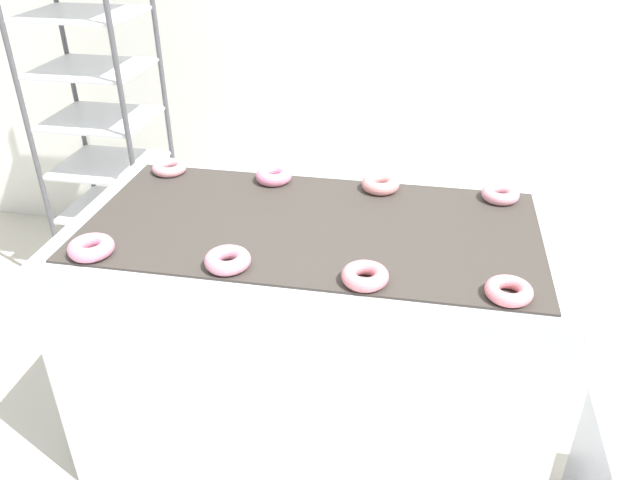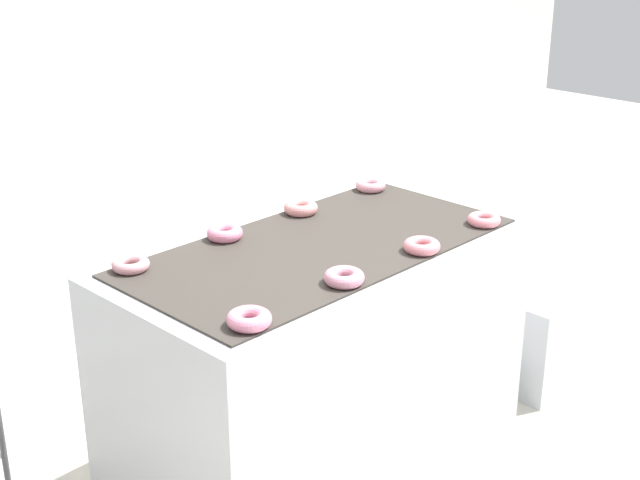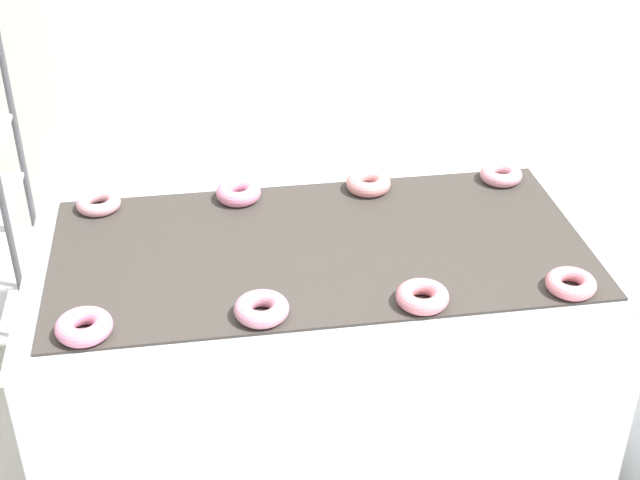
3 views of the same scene
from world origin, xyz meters
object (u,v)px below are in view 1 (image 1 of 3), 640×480
Objects in this scene: fryer_machine at (313,337)px; donut_near_midright at (365,276)px; donut_far_left at (169,168)px; donut_far_midright at (380,184)px; donut_near_left at (91,248)px; donut_near_midleft at (228,260)px; donut_far_midleft at (274,176)px; baking_rack_cart at (101,119)px; donut_far_right at (500,194)px; donut_near_right at (509,291)px.

fryer_machine is 11.91× the size of donut_near_midright.
donut_far_midright is at bearing -0.50° from donut_far_left.
donut_near_left is 0.99m from donut_far_midright.
donut_near_midright is at bearing -1.22° from donut_near_midleft.
donut_near_left is 0.72m from donut_far_midleft.
donut_far_left is at bearing 125.20° from donut_near_midleft.
donut_near_midright is (0.39, -0.01, -0.00)m from donut_near_midleft.
baking_rack_cart is at bearing 116.59° from donut_near_left.
baking_rack_cart reaches higher than donut_near_left.
donut_near_midleft is at bearing -143.80° from donut_far_right.
donut_near_midleft is at bearing -54.80° from donut_far_left.
donut_near_midleft is at bearing -122.98° from donut_far_midright.
donut_near_midright is 1.03× the size of donut_far_left.
fryer_machine is 0.61m from donut_near_midright.
fryer_machine is at bearing 57.20° from donut_near_midleft.
fryer_machine is 0.60m from donut_near_midleft.
donut_far_left reaches higher than fryer_machine.
donut_near_left is 1.34m from donut_far_right.
donut_near_left is at bearing -154.08° from donut_far_right.
donut_far_midright is at bearing 36.64° from donut_near_left.
donut_far_left is at bearing 179.12° from donut_far_midleft.
donut_far_midleft is at bearing 179.70° from donut_far_right.
donut_near_midleft is 0.78m from donut_near_right.
donut_far_midright is at bearing -0.10° from donut_far_midleft.
donut_near_left is at bearing -178.98° from donut_near_midleft.
baking_rack_cart is 1.91m from donut_far_right.
donut_far_midleft is at bearing 124.38° from donut_near_midright.
donut_near_left is 1.01× the size of donut_near_midleft.
baking_rack_cart reaches higher than donut_far_midleft.
donut_near_right reaches higher than fryer_machine.
donut_near_right is at bearing -33.82° from baking_rack_cart.
baking_rack_cart is 1.85m from donut_near_midright.
donut_far_midleft reaches higher than fryer_machine.
donut_far_left is 0.79m from donut_far_midright.
donut_near_midleft is at bearing 1.02° from donut_near_left.
fryer_machine is at bearing -123.15° from donut_far_midright.
donut_near_right is at bearing -91.51° from donut_far_right.
donut_near_right is at bearing 0.01° from donut_near_midright.
donut_near_right is 0.99× the size of donut_far_left.
baking_rack_cart is at bearing 139.58° from donut_near_midright.
donut_far_right is (0.02, 0.59, 0.00)m from donut_near_right.
baking_rack_cart reaches higher than fryer_machine.
fryer_machine is 0.60m from donut_far_midright.
donut_far_right is (1.81, -0.61, 0.06)m from baking_rack_cart.
fryer_machine is 0.83m from donut_near_left.
donut_near_left is at bearing 179.96° from donut_near_right.
donut_far_right is at bearing -0.50° from donut_far_midright.
baking_rack_cart is 13.66× the size of donut_far_right.
donut_near_midright is 0.72m from donut_far_midleft.
fryer_machine is at bearing 153.15° from donut_near_right.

